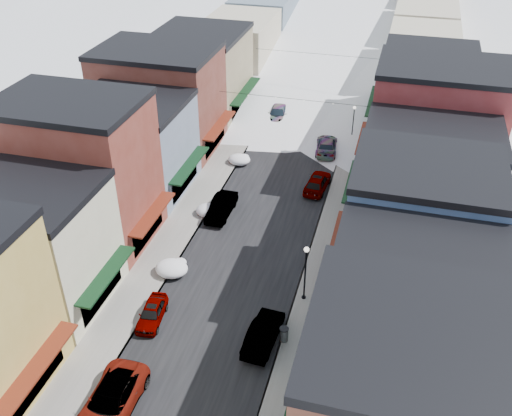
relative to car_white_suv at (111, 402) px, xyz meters
The scene contains 33 objects.
road 55.64m from the car_white_suv, 86.39° to the left, with size 10.00×160.00×0.01m, color black.
sidewalk_left 55.62m from the car_white_suv, 93.20° to the left, with size 3.20×160.00×0.15m, color gray.
sidewalk_right 56.44m from the car_white_suv, 79.69° to the left, with size 3.20×160.00×0.15m, color gray.
curb_left 55.55m from the car_white_suv, 91.60° to the left, with size 0.10×160.00×0.15m, color slate.
curb_right 56.18m from the car_white_suv, 81.25° to the left, with size 0.10×160.00×0.15m, color slate.
bldg_l_cream 13.18m from the car_white_suv, 140.37° to the left, with size 11.30×8.20×9.50m.
bldg_l_brick_near 19.75m from the car_white_suv, 122.46° to the left, with size 12.30×8.20×12.50m.
bldg_l_grayblue 26.62m from the car_white_suv, 111.56° to the left, with size 11.30×9.20×9.00m.
bldg_l_brick_far 35.50m from the car_white_suv, 107.69° to the left, with size 13.30×9.20×11.00m.
bldg_l_tan 44.78m from the car_white_suv, 102.55° to the left, with size 11.30×11.20×10.00m.
bldg_r_green 18.72m from the car_white_suv, 24.27° to the left, with size 11.30×9.20×9.50m.
bldg_r_blue 23.90m from the car_white_suv, 44.71° to the left, with size 11.30×9.20×10.50m.
bldg_r_cream 30.99m from the car_white_suv, 56.04° to the left, with size 12.30×9.20×9.00m.
bldg_r_brick_far 39.10m from the car_white_suv, 62.87° to the left, with size 13.30×9.20×11.50m.
bldg_r_tan 47.71m from the car_white_suv, 69.45° to the left, with size 11.30×11.20×9.50m.
distant_blocks 78.67m from the car_white_suv, 87.45° to the left, with size 34.00×55.00×8.00m.
overhead_cables 43.50m from the car_white_suv, 85.35° to the left, with size 16.40×15.04×0.04m.
car_white_suv is the anchor object (origin of this frame).
car_silver_sedan 7.79m from the car_white_suv, 95.89° to the left, with size 1.57×3.91×1.33m, color #A1A3A9.
car_dark_hatch 21.93m from the car_white_suv, 90.59° to the left, with size 1.71×4.90×1.62m, color black.
car_silver_wagon 43.32m from the car_white_suv, 90.00° to the left, with size 2.29×5.63×1.64m, color #A5A8AD.
car_green_sedan 10.71m from the car_white_suv, 46.59° to the left, with size 1.71×4.90×1.62m, color black.
car_gray_suv 29.49m from the car_white_suv, 75.45° to the left, with size 1.92×4.77×1.63m, color #A0A2A9.
car_black_sedan 37.29m from the car_white_suv, 79.18° to the left, with size 2.22×5.45×1.58m, color black.
car_lane_silver 54.96m from the car_white_suv, 87.61° to the left, with size 1.59×3.94×1.34m, color gray.
car_lane_white 61.35m from the car_white_suv, 85.90° to the left, with size 2.59×5.62×1.56m, color silver.
trash_can 11.93m from the car_white_suv, 43.18° to the left, with size 0.63×0.63×1.08m.
streetlamp_near 15.84m from the car_white_suv, 54.04° to the left, with size 0.39×0.39×4.71m.
streetlamp_far 40.99m from the car_white_suv, 76.80° to the left, with size 0.34×0.34×4.13m.
planter_far 11.92m from the car_white_suv, 31.35° to the left, with size 0.36×0.36×0.64m, color #295B2C.
snow_pile_near 13.05m from the car_white_suv, 96.08° to the left, with size 2.60×2.80×1.10m.
snow_pile_mid 21.66m from the car_white_suv, 93.31° to the left, with size 2.41×2.68×1.02m.
snow_pile_far 31.68m from the car_white_suv, 92.50° to the left, with size 2.35×2.65×0.99m.
Camera 1 is at (10.57, -14.51, 29.02)m, focal length 40.00 mm.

